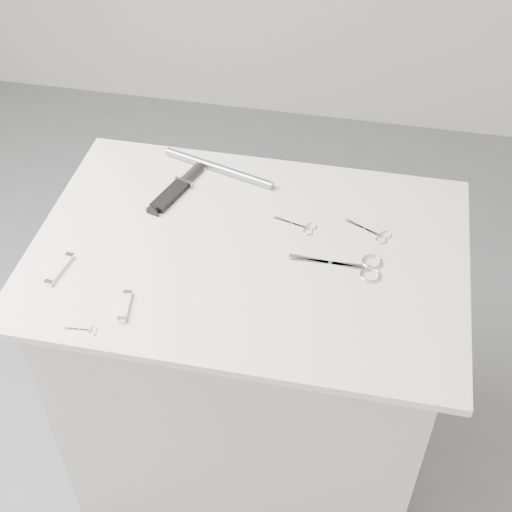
% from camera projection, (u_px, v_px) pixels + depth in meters
% --- Properties ---
extents(ground, '(4.00, 4.00, 0.01)m').
position_uv_depth(ground, '(251.00, 457.00, 2.28)').
color(ground, slate).
rests_on(ground, ground).
extents(plinth, '(0.90, 0.60, 0.90)m').
position_uv_depth(plinth, '(250.00, 372.00, 1.97)').
color(plinth, beige).
rests_on(plinth, ground).
extents(display_board, '(1.00, 0.70, 0.02)m').
position_uv_depth(display_board, '(249.00, 251.00, 1.65)').
color(display_board, beige).
rests_on(display_board, plinth).
extents(large_shears, '(0.21, 0.09, 0.01)m').
position_uv_depth(large_shears, '(356.00, 266.00, 1.60)').
color(large_shears, silver).
rests_on(large_shears, display_board).
extents(embroidery_scissors_a, '(0.11, 0.06, 0.00)m').
position_uv_depth(embroidery_scissors_a, '(301.00, 226.00, 1.69)').
color(embroidery_scissors_a, silver).
rests_on(embroidery_scissors_a, display_board).
extents(embroidery_scissors_b, '(0.11, 0.08, 0.00)m').
position_uv_depth(embroidery_scissors_b, '(375.00, 234.00, 1.68)').
color(embroidery_scissors_b, silver).
rests_on(embroidery_scissors_b, display_board).
extents(tiny_scissors, '(0.07, 0.03, 0.00)m').
position_uv_depth(tiny_scissors, '(86.00, 330.00, 1.46)').
color(tiny_scissors, silver).
rests_on(tiny_scissors, display_board).
extents(sheathed_knife, '(0.09, 0.19, 0.02)m').
position_uv_depth(sheathed_knife, '(180.00, 186.00, 1.79)').
color(sheathed_knife, black).
rests_on(sheathed_knife, display_board).
extents(pocket_knife_a, '(0.04, 0.10, 0.01)m').
position_uv_depth(pocket_knife_a, '(60.00, 269.00, 1.58)').
color(pocket_knife_a, silver).
rests_on(pocket_knife_a, display_board).
extents(pocket_knife_b, '(0.03, 0.09, 0.01)m').
position_uv_depth(pocket_knife_b, '(125.00, 306.00, 1.51)').
color(pocket_knife_b, silver).
rests_on(pocket_knife_b, display_board).
extents(metal_rail, '(0.31, 0.11, 0.02)m').
position_uv_depth(metal_rail, '(218.00, 168.00, 1.84)').
color(metal_rail, gray).
rests_on(metal_rail, display_board).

